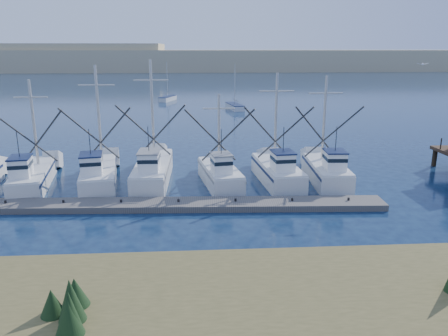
{
  "coord_description": "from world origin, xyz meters",
  "views": [
    {
      "loc": [
        -4.02,
        -23.67,
        10.81
      ],
      "look_at": [
        -1.89,
        8.0,
        2.09
      ],
      "focal_mm": 35.0,
      "sensor_mm": 36.0,
      "label": 1
    }
  ],
  "objects": [
    {
      "name": "ground",
      "position": [
        0.0,
        0.0,
        0.0
      ],
      "size": [
        500.0,
        500.0,
        0.0
      ],
      "primitive_type": "plane",
      "color": "#0C1A36",
      "rests_on": "ground"
    },
    {
      "name": "dune_ridge",
      "position": [
        0.0,
        210.0,
        5.0
      ],
      "size": [
        360.0,
        60.0,
        10.0
      ],
      "primitive_type": "cube",
      "color": "tan",
      "rests_on": "ground"
    },
    {
      "name": "flying_gull",
      "position": [
        14.22,
        10.94,
        9.6
      ],
      "size": [
        0.94,
        0.17,
        0.17
      ],
      "color": "white",
      "rests_on": "ground"
    },
    {
      "name": "sailboat_far",
      "position": [
        -9.72,
        70.42,
        0.49
      ],
      "size": [
        3.6,
        6.33,
        8.1
      ],
      "rotation": [
        0.0,
        0.0,
        -0.33
      ],
      "color": "silver",
      "rests_on": "ground"
    },
    {
      "name": "floating_dock",
      "position": [
        -7.27,
        5.4,
        0.22
      ],
      "size": [
        33.01,
        3.64,
        0.44
      ],
      "primitive_type": "cube",
      "rotation": [
        0.0,
        0.0,
        -0.04
      ],
      "color": "#5F5A55",
      "rests_on": "ground"
    },
    {
      "name": "sailboat_near",
      "position": [
        3.34,
        56.18,
        0.49
      ],
      "size": [
        3.05,
        6.97,
        8.1
      ],
      "rotation": [
        0.0,
        0.0,
        0.17
      ],
      "color": "silver",
      "rests_on": "ground"
    },
    {
      "name": "trawler_fleet",
      "position": [
        -6.9,
        10.67,
        0.98
      ],
      "size": [
        31.37,
        9.8,
        9.93
      ],
      "color": "silver",
      "rests_on": "ground"
    }
  ]
}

